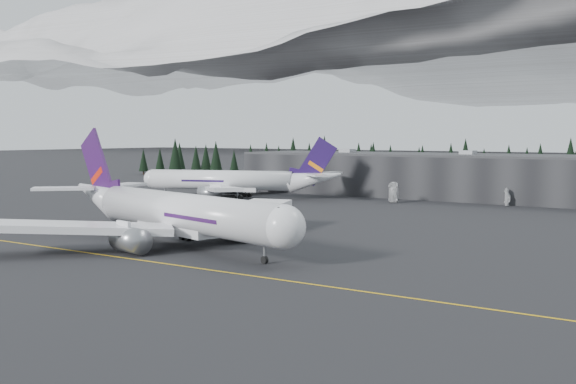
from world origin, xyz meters
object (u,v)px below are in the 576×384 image
Objects in this scene: jet_main at (168,211)px; gse_vehicle_a at (394,200)px; jet_parked at (238,181)px; terminal at (502,177)px; gse_vehicle_b at (508,203)px.

jet_main is 11.48× the size of gse_vehicle_a.
jet_main is 88.04m from jet_parked.
terminal is 74.59m from jet_parked.
gse_vehicle_a is 29.11m from gse_vehicle_b.
jet_parked is at bearing 135.27° from jet_main.
jet_parked is 45.68m from gse_vehicle_a.
gse_vehicle_a is at bearing 174.80° from jet_parked.
gse_vehicle_a is (-20.41, -26.09, -5.51)m from terminal.
terminal reaches higher than gse_vehicle_a.
jet_parked reaches higher than gse_vehicle_b.
gse_vehicle_a is (44.02, 11.48, -4.19)m from jet_parked.
terminal reaches higher than gse_vehicle_b.
jet_parked is 74.68m from gse_vehicle_b.
terminal is at bearing -167.35° from gse_vehicle_b.
jet_main is 86.96m from gse_vehicle_a.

